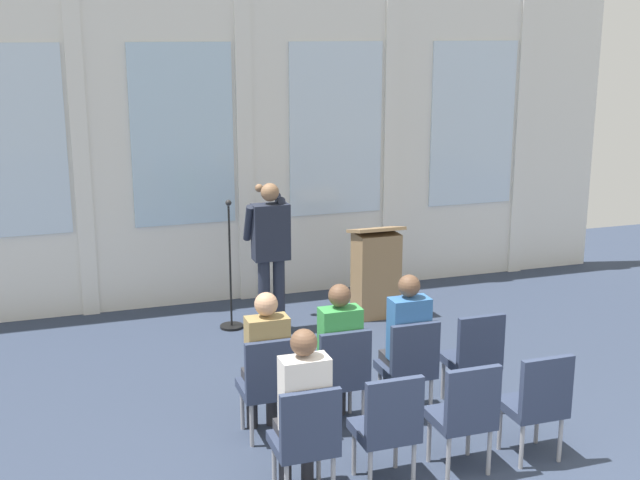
% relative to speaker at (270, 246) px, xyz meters
% --- Properties ---
extents(rear_partition, '(10.05, 0.14, 4.15)m').
position_rel_speaker_xyz_m(rear_partition, '(0.29, 1.33, 1.06)').
color(rear_partition, silver).
rests_on(rear_partition, ground).
extents(speaker, '(0.51, 0.69, 1.76)m').
position_rel_speaker_xyz_m(speaker, '(0.00, 0.00, 0.00)').
color(speaker, '#232838').
rests_on(speaker, ground).
extents(mic_stand, '(0.28, 0.28, 1.55)m').
position_rel_speaker_xyz_m(mic_stand, '(-0.43, 0.23, -0.69)').
color(mic_stand, black).
rests_on(mic_stand, ground).
extents(lectern, '(0.60, 0.48, 1.16)m').
position_rel_speaker_xyz_m(lectern, '(1.37, 0.10, -0.47)').
color(lectern, '#93724C').
rests_on(lectern, ground).
extents(chair_r0_c0, '(0.46, 0.44, 0.94)m').
position_rel_speaker_xyz_m(chair_r0_c0, '(-0.74, -2.62, -0.49)').
color(chair_r0_c0, '#99999E').
rests_on(chair_r0_c0, ground).
extents(audience_r0_c0, '(0.36, 0.39, 1.31)m').
position_rel_speaker_xyz_m(audience_r0_c0, '(-0.74, -2.53, -0.30)').
color(audience_r0_c0, '#2D2D33').
rests_on(audience_r0_c0, ground).
extents(chair_r0_c1, '(0.46, 0.44, 0.94)m').
position_rel_speaker_xyz_m(chair_r0_c1, '(-0.08, -2.62, -0.49)').
color(chair_r0_c1, '#99999E').
rests_on(chair_r0_c1, ground).
extents(audience_r0_c1, '(0.36, 0.39, 1.32)m').
position_rel_speaker_xyz_m(audience_r0_c1, '(-0.08, -2.53, -0.29)').
color(audience_r0_c1, '#2D2D33').
rests_on(audience_r0_c1, ground).
extents(chair_r0_c2, '(0.46, 0.44, 0.94)m').
position_rel_speaker_xyz_m(chair_r0_c2, '(0.58, -2.62, -0.49)').
color(chair_r0_c2, '#99999E').
rests_on(chair_r0_c2, ground).
extents(audience_r0_c2, '(0.36, 0.39, 1.34)m').
position_rel_speaker_xyz_m(audience_r0_c2, '(0.58, -2.54, -0.28)').
color(audience_r0_c2, '#2D2D33').
rests_on(audience_r0_c2, ground).
extents(chair_r0_c3, '(0.46, 0.44, 0.94)m').
position_rel_speaker_xyz_m(chair_r0_c3, '(1.23, -2.62, -0.49)').
color(chair_r0_c3, '#99999E').
rests_on(chair_r0_c3, ground).
extents(chair_r1_c0, '(0.46, 0.44, 0.94)m').
position_rel_speaker_xyz_m(chair_r1_c0, '(-0.74, -3.67, -0.49)').
color(chair_r1_c0, '#99999E').
rests_on(chair_r1_c0, ground).
extents(audience_r1_c0, '(0.36, 0.39, 1.35)m').
position_rel_speaker_xyz_m(audience_r1_c0, '(-0.74, -3.59, -0.28)').
color(audience_r1_c0, '#2D2D33').
rests_on(audience_r1_c0, ground).
extents(chair_r1_c1, '(0.46, 0.44, 0.94)m').
position_rel_speaker_xyz_m(chair_r1_c1, '(-0.08, -3.67, -0.49)').
color(chair_r1_c1, '#99999E').
rests_on(chair_r1_c1, ground).
extents(chair_r1_c2, '(0.46, 0.44, 0.94)m').
position_rel_speaker_xyz_m(chair_r1_c2, '(0.58, -3.67, -0.49)').
color(chair_r1_c2, '#99999E').
rests_on(chair_r1_c2, ground).
extents(chair_r1_c3, '(0.46, 0.44, 0.94)m').
position_rel_speaker_xyz_m(chair_r1_c3, '(1.23, -3.67, -0.49)').
color(chair_r1_c3, '#99999E').
rests_on(chair_r1_c3, ground).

